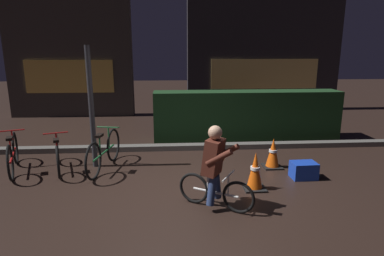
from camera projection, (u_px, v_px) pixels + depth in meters
name	position (u px, v px, depth m)	size (l,w,h in m)	color
ground_plane	(183.00, 188.00, 5.45)	(40.00, 40.00, 0.00)	black
sidewalk_curb	(179.00, 147.00, 7.57)	(12.00, 0.24, 0.12)	#56544F
hedge_row	(246.00, 115.00, 8.43)	(4.80, 0.70, 1.25)	#19381C
storefront_left	(70.00, 55.00, 11.01)	(4.17, 0.54, 4.26)	#383330
storefront_right	(264.00, 44.00, 12.07)	(5.74, 0.54, 5.00)	#262328
street_post	(91.00, 108.00, 6.22)	(0.10, 0.10, 2.36)	#2D2D33
parked_bike_leftmost	(13.00, 154.00, 6.14)	(0.61, 1.56, 0.76)	black
parked_bike_left_mid	(58.00, 154.00, 6.22)	(0.56, 1.43, 0.69)	black
parked_bike_center_left	(104.00, 152.00, 6.24)	(0.46, 1.69, 0.79)	black
traffic_cone_near	(255.00, 171.00, 5.36)	(0.36, 0.36, 0.64)	black
traffic_cone_far	(273.00, 153.00, 6.37)	(0.36, 0.36, 0.60)	black
blue_crate	(304.00, 170.00, 5.86)	(0.44, 0.32, 0.30)	#193DB7
cyclist	(215.00, 167.00, 4.67)	(1.05, 0.69, 1.25)	black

